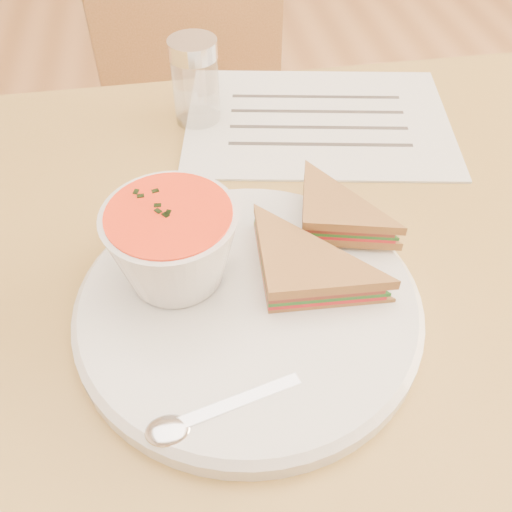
{
  "coord_description": "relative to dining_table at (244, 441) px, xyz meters",
  "views": [
    {
      "loc": [
        -0.04,
        -0.37,
        1.15
      ],
      "look_at": [
        0.01,
        -0.04,
        0.8
      ],
      "focal_mm": 40.0,
      "sensor_mm": 36.0,
      "label": 1
    }
  ],
  "objects": [
    {
      "name": "dining_table",
      "position": [
        0.0,
        0.0,
        0.0
      ],
      "size": [
        1.0,
        0.7,
        0.75
      ],
      "primitive_type": null,
      "color": "olive",
      "rests_on": "floor"
    },
    {
      "name": "chair_far",
      "position": [
        0.04,
        0.51,
        0.03
      ],
      "size": [
        0.42,
        0.42,
        0.81
      ],
      "primitive_type": null,
      "rotation": [
        0.0,
        0.0,
        3.34
      ],
      "color": "brown",
      "rests_on": "floor"
    },
    {
      "name": "plate",
      "position": [
        0.0,
        -0.06,
        0.38
      ],
      "size": [
        0.38,
        0.38,
        0.02
      ],
      "primitive_type": null,
      "rotation": [
        0.0,
        0.0,
        -0.35
      ],
      "color": "silver",
      "rests_on": "dining_table"
    },
    {
      "name": "soup_bowl",
      "position": [
        -0.06,
        -0.02,
        0.43
      ],
      "size": [
        0.13,
        0.13,
        0.08
      ],
      "primitive_type": null,
      "rotation": [
        0.0,
        0.0,
        0.18
      ],
      "color": "silver",
      "rests_on": "plate"
    },
    {
      "name": "sandwich_half_a",
      "position": [
        0.01,
        -0.08,
        0.41
      ],
      "size": [
        0.11,
        0.11,
        0.03
      ],
      "primitive_type": null,
      "rotation": [
        0.0,
        0.0,
        -0.05
      ],
      "color": "#A9703B",
      "rests_on": "plate"
    },
    {
      "name": "sandwich_half_b",
      "position": [
        0.06,
        -0.01,
        0.42
      ],
      "size": [
        0.11,
        0.11,
        0.03
      ],
      "primitive_type": null,
      "rotation": [
        0.0,
        0.0,
        -0.25
      ],
      "color": "#A9703B",
      "rests_on": "plate"
    },
    {
      "name": "spoon",
      "position": [
        -0.03,
        -0.16,
        0.4
      ],
      "size": [
        0.17,
        0.07,
        0.01
      ],
      "primitive_type": null,
      "rotation": [
        0.0,
        0.0,
        0.26
      ],
      "color": "silver",
      "rests_on": "plate"
    },
    {
      "name": "paper_menu",
      "position": [
        0.13,
        0.22,
        0.38
      ],
      "size": [
        0.36,
        0.29,
        0.0
      ],
      "primitive_type": null,
      "rotation": [
        0.0,
        0.0,
        -0.18
      ],
      "color": "silver",
      "rests_on": "dining_table"
    },
    {
      "name": "condiment_shaker",
      "position": [
        -0.01,
        0.25,
        0.43
      ],
      "size": [
        0.06,
        0.06,
        0.1
      ],
      "primitive_type": null,
      "rotation": [
        0.0,
        0.0,
        0.11
      ],
      "color": "silver",
      "rests_on": "dining_table"
    }
  ]
}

